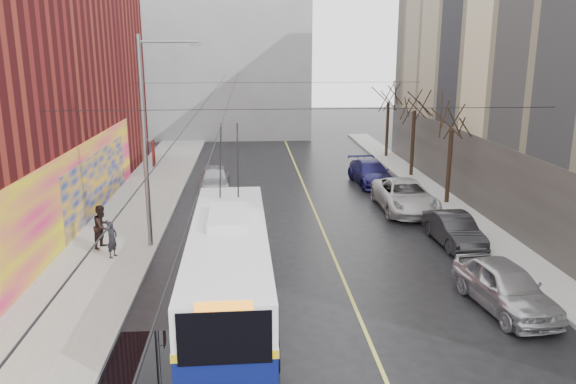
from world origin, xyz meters
name	(u,v)px	position (x,y,z in m)	size (l,w,h in m)	color
ground	(326,368)	(0.00, 0.00, 0.00)	(140.00, 140.00, 0.00)	black
sidewalk_left	(121,233)	(-8.00, 12.00, 0.07)	(4.00, 60.00, 0.15)	gray
sidewalk_right	(475,225)	(9.00, 12.00, 0.07)	(2.00, 60.00, 0.15)	gray
lane_line	(317,218)	(1.50, 14.00, 0.00)	(0.12, 50.00, 0.01)	#BFB74C
building_far	(206,43)	(-6.00, 44.99, 9.02)	(20.50, 12.10, 18.00)	gray
streetlight_pole	(148,138)	(-6.14, 10.00, 4.85)	(2.65, 0.60, 9.00)	slate
catenary_wires	(236,94)	(-2.54, 14.77, 6.25)	(18.00, 60.00, 0.22)	black
tree_near	(453,115)	(9.00, 16.00, 4.98)	(3.20, 3.20, 6.40)	black
tree_mid	(415,99)	(9.00, 23.00, 5.25)	(3.20, 3.20, 6.68)	black
tree_far	(389,93)	(9.00, 30.00, 5.14)	(3.20, 3.20, 6.57)	black
puddle	(143,364)	(-5.00, 0.57, 0.00)	(2.80, 3.75, 0.01)	black
pigeons_flying	(243,78)	(-2.14, 9.69, 7.27)	(1.40, 2.94, 1.83)	slate
trolleybus	(229,267)	(-2.68, 3.73, 1.52)	(2.84, 11.64, 5.48)	#0A114C
parked_car_a	(505,286)	(6.43, 3.22, 0.79)	(1.87, 4.64, 1.58)	#AFAEB3
parked_car_b	(454,230)	(7.00, 9.49, 0.70)	(1.47, 4.22, 1.39)	black
parked_car_c	(405,196)	(6.33, 15.01, 0.81)	(2.68, 5.81, 1.61)	#B8B8BA
parked_car_d	(371,173)	(5.80, 21.11, 0.74)	(2.07, 5.10, 1.48)	#18164D
following_car	(214,179)	(-4.08, 19.95, 0.79)	(1.86, 4.63, 1.58)	#98989C
pedestrian_a	(112,239)	(-7.58, 8.62, 0.91)	(0.55, 0.36, 1.52)	black
pedestrian_b	(102,226)	(-8.26, 9.83, 1.09)	(0.91, 0.71, 1.87)	black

